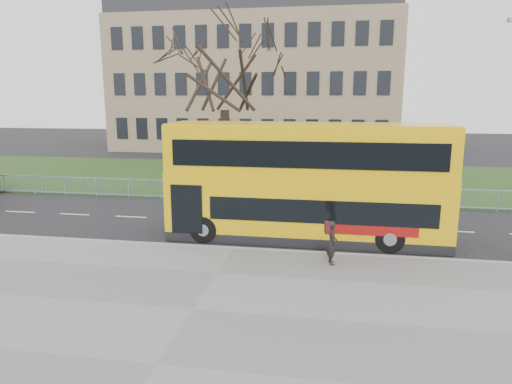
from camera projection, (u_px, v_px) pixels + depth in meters
ground at (242, 238)px, 18.87m from camera, size 120.00×120.00×0.00m
pavement at (193, 311)px, 12.35m from camera, size 80.00×10.50×0.12m
kerb at (234, 249)px, 17.36m from camera, size 80.00×0.20×0.14m
grass_verge at (280, 178)px, 32.67m from camera, size 80.00×15.40×0.08m
guard_railing at (265, 193)px, 25.13m from camera, size 40.00×0.12×1.10m
bare_tree at (225, 95)px, 27.80m from camera, size 8.11×8.11×11.59m
civic_building at (258, 85)px, 52.03m from camera, size 30.00×15.00×14.00m
yellow_bus at (306, 179)px, 18.32m from camera, size 11.13×2.72×4.66m
pedestrian at (332, 242)px, 15.54m from camera, size 0.48×0.62×1.52m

